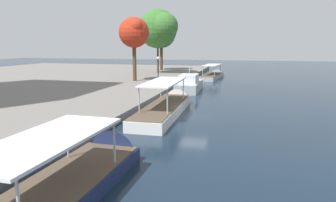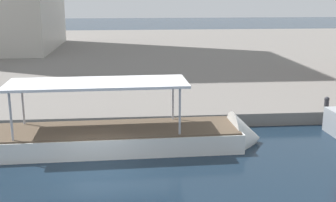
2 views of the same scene
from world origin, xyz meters
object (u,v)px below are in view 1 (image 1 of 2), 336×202
(tour_boat_4, at_px, (213,76))
(tree_0, at_px, (159,29))
(mooring_bollard_0, at_px, (170,82))
(tree_2, at_px, (161,34))
(mooring_bollard_2, at_px, (191,73))
(mooring_bollard_1, at_px, (163,86))
(tour_boat_2, at_px, (166,109))
(tree_1, at_px, (134,33))
(motor_yacht_3, at_px, (190,85))
(lamp_post, at_px, (158,67))
(tour_boat_1, at_px, (71,185))

(tour_boat_4, relative_size, tree_0, 0.96)
(mooring_bollard_0, relative_size, tree_2, 0.06)
(mooring_bollard_2, xyz_separation_m, tree_2, (10.55, 8.94, 8.05))
(tour_boat_4, bearing_deg, mooring_bollard_1, 173.91)
(tour_boat_2, distance_m, tree_1, 22.90)
(motor_yacht_3, distance_m, lamp_post, 5.38)
(tour_boat_1, bearing_deg, tree_2, 12.66)
(tour_boat_4, relative_size, tree_1, 1.23)
(tour_boat_2, height_order, mooring_bollard_2, tour_boat_2)
(motor_yacht_3, bearing_deg, mooring_bollard_0, 79.95)
(tour_boat_4, bearing_deg, tree_2, 63.04)
(motor_yacht_3, bearing_deg, tour_boat_2, -179.80)
(mooring_bollard_2, bearing_deg, tour_boat_1, -176.13)
(mooring_bollard_0, height_order, mooring_bollard_2, mooring_bollard_0)
(motor_yacht_3, relative_size, tree_0, 0.71)
(tour_boat_1, bearing_deg, tree_0, 12.46)
(tree_1, height_order, tree_2, tree_2)
(tree_1, relative_size, tree_2, 0.86)
(tour_boat_2, bearing_deg, tree_2, 14.94)
(lamp_post, xyz_separation_m, tree_0, (19.28, 5.42, 6.37))
(tree_1, bearing_deg, motor_yacht_3, -109.43)
(tree_0, bearing_deg, tree_1, 179.45)
(mooring_bollard_1, relative_size, lamp_post, 0.16)
(tour_boat_2, bearing_deg, tour_boat_4, -3.07)
(tour_boat_4, relative_size, mooring_bollard_1, 18.25)
(mooring_bollard_2, bearing_deg, motor_yacht_3, -169.94)
(motor_yacht_3, xyz_separation_m, mooring_bollard_2, (15.43, 2.74, 0.35))
(lamp_post, height_order, tree_1, tree_1)
(tour_boat_1, relative_size, motor_yacht_3, 1.36)
(tour_boat_1, height_order, tree_0, tree_0)
(tour_boat_4, distance_m, mooring_bollard_2, 4.77)
(motor_yacht_3, bearing_deg, mooring_bollard_1, 140.87)
(tour_boat_4, height_order, mooring_bollard_1, tour_boat_4)
(lamp_post, bearing_deg, tree_1, 45.55)
(mooring_bollard_2, relative_size, tree_0, 0.05)
(mooring_bollard_2, bearing_deg, tour_boat_4, -61.67)
(tour_boat_2, distance_m, mooring_bollard_2, 30.96)
(tour_boat_4, relative_size, mooring_bollard_0, 17.49)
(motor_yacht_3, xyz_separation_m, lamp_post, (-1.99, 4.25, 2.64))
(tree_0, bearing_deg, tour_boat_1, -168.36)
(mooring_bollard_0, distance_m, lamp_post, 3.54)
(mooring_bollard_2, xyz_separation_m, tree_1, (-11.97, 7.06, 7.34))
(mooring_bollard_0, relative_size, mooring_bollard_2, 1.03)
(tree_0, bearing_deg, tour_boat_2, -162.73)
(tour_boat_4, height_order, tree_0, tree_0)
(tour_boat_4, xyz_separation_m, mooring_bollard_1, (-21.55, 4.40, 0.74))
(mooring_bollard_1, relative_size, tree_1, 0.07)
(tour_boat_2, xyz_separation_m, tree_0, (32.64, 10.15, 9.37))
(tour_boat_2, distance_m, mooring_bollard_1, 12.00)
(tree_1, bearing_deg, mooring_bollard_0, -114.06)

